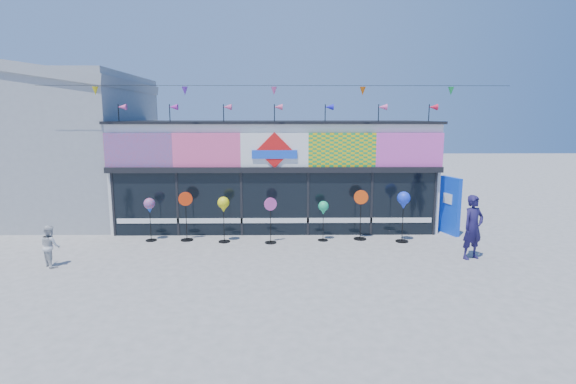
{
  "coord_description": "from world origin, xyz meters",
  "views": [
    {
      "loc": [
        0.27,
        -12.48,
        4.26
      ],
      "look_at": [
        0.46,
        2.0,
        1.83
      ],
      "focal_mm": 28.0,
      "sensor_mm": 36.0,
      "label": 1
    }
  ],
  "objects_px": {
    "spinner_0": "(150,207)",
    "child": "(50,246)",
    "blue_sign": "(450,205)",
    "adult_man": "(473,227)",
    "spinner_4": "(323,209)",
    "spinner_6": "(404,202)",
    "spinner_2": "(223,206)",
    "spinner_1": "(186,215)",
    "spinner_5": "(361,214)",
    "spinner_3": "(271,219)"
  },
  "relations": [
    {
      "from": "spinner_2",
      "to": "spinner_3",
      "type": "distance_m",
      "value": 1.67
    },
    {
      "from": "blue_sign",
      "to": "spinner_6",
      "type": "xyz_separation_m",
      "value": [
        -2.0,
        -1.07,
        0.35
      ]
    },
    {
      "from": "spinner_6",
      "to": "child",
      "type": "xyz_separation_m",
      "value": [
        -10.8,
        -2.42,
        -0.8
      ]
    },
    {
      "from": "spinner_0",
      "to": "adult_man",
      "type": "bearing_deg",
      "value": -11.64
    },
    {
      "from": "blue_sign",
      "to": "adult_man",
      "type": "height_order",
      "value": "blue_sign"
    },
    {
      "from": "spinner_0",
      "to": "spinner_3",
      "type": "relative_size",
      "value": 0.96
    },
    {
      "from": "spinner_0",
      "to": "spinner_6",
      "type": "bearing_deg",
      "value": -1.59
    },
    {
      "from": "blue_sign",
      "to": "adult_man",
      "type": "bearing_deg",
      "value": -114.94
    },
    {
      "from": "spinner_0",
      "to": "spinner_2",
      "type": "xyz_separation_m",
      "value": [
        2.57,
        -0.2,
        0.06
      ]
    },
    {
      "from": "blue_sign",
      "to": "spinner_5",
      "type": "bearing_deg",
      "value": 174.91
    },
    {
      "from": "blue_sign",
      "to": "child",
      "type": "distance_m",
      "value": 13.28
    },
    {
      "from": "spinner_1",
      "to": "child",
      "type": "distance_m",
      "value": 4.3
    },
    {
      "from": "spinner_0",
      "to": "spinner_3",
      "type": "xyz_separation_m",
      "value": [
        4.17,
        -0.34,
        -0.38
      ]
    },
    {
      "from": "spinner_6",
      "to": "blue_sign",
      "type": "bearing_deg",
      "value": 28.23
    },
    {
      "from": "spinner_1",
      "to": "spinner_3",
      "type": "relative_size",
      "value": 1.09
    },
    {
      "from": "blue_sign",
      "to": "child",
      "type": "xyz_separation_m",
      "value": [
        -12.8,
        -3.49,
        -0.45
      ]
    },
    {
      "from": "spinner_2",
      "to": "adult_man",
      "type": "bearing_deg",
      "value": -13.97
    },
    {
      "from": "spinner_6",
      "to": "spinner_2",
      "type": "bearing_deg",
      "value": 179.59
    },
    {
      "from": "spinner_0",
      "to": "child",
      "type": "distance_m",
      "value": 3.45
    },
    {
      "from": "spinner_4",
      "to": "spinner_5",
      "type": "bearing_deg",
      "value": 6.01
    },
    {
      "from": "spinner_2",
      "to": "spinner_4",
      "type": "relative_size",
      "value": 1.13
    },
    {
      "from": "spinner_0",
      "to": "spinner_2",
      "type": "bearing_deg",
      "value": -4.41
    },
    {
      "from": "spinner_1",
      "to": "blue_sign",
      "type": "bearing_deg",
      "value": 4.84
    },
    {
      "from": "spinner_2",
      "to": "spinner_6",
      "type": "xyz_separation_m",
      "value": [
        6.14,
        -0.04,
        0.14
      ]
    },
    {
      "from": "adult_man",
      "to": "blue_sign",
      "type": "bearing_deg",
      "value": 60.38
    },
    {
      "from": "spinner_4",
      "to": "spinner_6",
      "type": "relative_size",
      "value": 0.8
    },
    {
      "from": "spinner_2",
      "to": "spinner_4",
      "type": "distance_m",
      "value": 3.43
    },
    {
      "from": "spinner_5",
      "to": "child",
      "type": "distance_m",
      "value": 9.8
    },
    {
      "from": "blue_sign",
      "to": "spinner_1",
      "type": "relative_size",
      "value": 1.23
    },
    {
      "from": "spinner_1",
      "to": "spinner_2",
      "type": "relative_size",
      "value": 1.08
    },
    {
      "from": "spinner_0",
      "to": "child",
      "type": "relative_size",
      "value": 1.25
    },
    {
      "from": "spinner_4",
      "to": "adult_man",
      "type": "bearing_deg",
      "value": -25.52
    },
    {
      "from": "spinner_5",
      "to": "spinner_0",
      "type": "bearing_deg",
      "value": -179.37
    },
    {
      "from": "spinner_1",
      "to": "spinner_2",
      "type": "height_order",
      "value": "spinner_1"
    },
    {
      "from": "adult_man",
      "to": "child",
      "type": "distance_m",
      "value": 12.43
    },
    {
      "from": "spinner_1",
      "to": "spinner_4",
      "type": "xyz_separation_m",
      "value": [
        4.75,
        -0.09,
        0.22
      ]
    },
    {
      "from": "spinner_2",
      "to": "spinner_6",
      "type": "distance_m",
      "value": 6.14
    },
    {
      "from": "spinner_3",
      "to": "spinner_4",
      "type": "xyz_separation_m",
      "value": [
        1.82,
        0.28,
        0.29
      ]
    },
    {
      "from": "spinner_2",
      "to": "spinner_6",
      "type": "relative_size",
      "value": 0.9
    },
    {
      "from": "spinner_0",
      "to": "blue_sign",
      "type": "bearing_deg",
      "value": 4.43
    },
    {
      "from": "spinner_0",
      "to": "spinner_4",
      "type": "bearing_deg",
      "value": -0.56
    },
    {
      "from": "adult_man",
      "to": "child",
      "type": "bearing_deg",
      "value": 160.26
    },
    {
      "from": "spinner_4",
      "to": "child",
      "type": "height_order",
      "value": "spinner_4"
    },
    {
      "from": "spinner_2",
      "to": "spinner_0",
      "type": "bearing_deg",
      "value": 175.59
    },
    {
      "from": "spinner_1",
      "to": "child",
      "type": "relative_size",
      "value": 1.42
    },
    {
      "from": "spinner_2",
      "to": "child",
      "type": "relative_size",
      "value": 1.32
    },
    {
      "from": "spinner_3",
      "to": "adult_man",
      "type": "relative_size",
      "value": 0.81
    },
    {
      "from": "spinner_2",
      "to": "adult_man",
      "type": "height_order",
      "value": "adult_man"
    },
    {
      "from": "spinner_4",
      "to": "child",
      "type": "distance_m",
      "value": 8.51
    },
    {
      "from": "spinner_1",
      "to": "spinner_3",
      "type": "xyz_separation_m",
      "value": [
        2.93,
        -0.37,
        -0.07
      ]
    }
  ]
}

